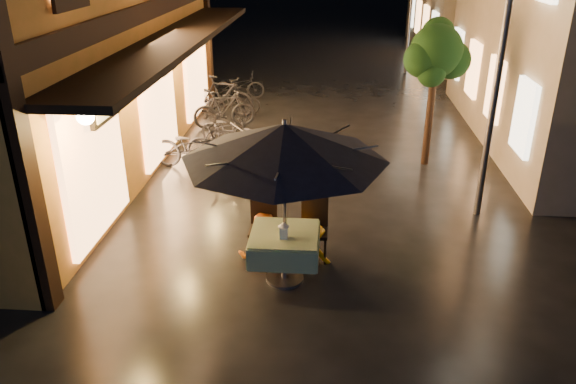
# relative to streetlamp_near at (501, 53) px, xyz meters

# --- Properties ---
(ground) EXTENTS (90.00, 90.00, 0.00)m
(ground) POSITION_rel_streetlamp_near_xyz_m (-3.00, -2.00, -2.92)
(ground) COLOR black
(ground) RESTS_ON ground
(street_tree) EXTENTS (1.43, 1.20, 3.15)m
(street_tree) POSITION_rel_streetlamp_near_xyz_m (-0.59, 2.51, -0.50)
(street_tree) COLOR black
(street_tree) RESTS_ON ground
(streetlamp_near) EXTENTS (0.36, 0.36, 4.23)m
(streetlamp_near) POSITION_rel_streetlamp_near_xyz_m (0.00, 0.00, 0.00)
(streetlamp_near) COLOR #59595E
(streetlamp_near) RESTS_ON ground
(cafe_table) EXTENTS (0.99, 0.99, 0.78)m
(cafe_table) POSITION_rel_streetlamp_near_xyz_m (-3.34, -2.46, -2.33)
(cafe_table) COLOR #59595E
(cafe_table) RESTS_ON ground
(patio_umbrella) EXTENTS (2.83, 2.83, 2.46)m
(patio_umbrella) POSITION_rel_streetlamp_near_xyz_m (-3.34, -2.46, -0.77)
(patio_umbrella) COLOR #59595E
(patio_umbrella) RESTS_ON ground
(cafe_chair_left) EXTENTS (0.42, 0.42, 0.97)m
(cafe_chair_left) POSITION_rel_streetlamp_near_xyz_m (-3.74, -1.72, -2.38)
(cafe_chair_left) COLOR black
(cafe_chair_left) RESTS_ON ground
(cafe_chair_right) EXTENTS (0.42, 0.42, 0.97)m
(cafe_chair_right) POSITION_rel_streetlamp_near_xyz_m (-2.94, -1.72, -2.38)
(cafe_chair_right) COLOR black
(cafe_chair_right) RESTS_ON ground
(table_lantern) EXTENTS (0.16, 0.16, 0.25)m
(table_lantern) POSITION_rel_streetlamp_near_xyz_m (-3.34, -2.61, -2.00)
(table_lantern) COLOR white
(table_lantern) RESTS_ON cafe_table
(person_orange) EXTENTS (0.80, 0.66, 1.52)m
(person_orange) POSITION_rel_streetlamp_near_xyz_m (-3.76, -1.87, -2.16)
(person_orange) COLOR orange
(person_orange) RESTS_ON ground
(person_yellow) EXTENTS (0.89, 0.52, 1.36)m
(person_yellow) POSITION_rel_streetlamp_near_xyz_m (-3.01, -1.90, -2.24)
(person_yellow) COLOR #FF9F00
(person_yellow) RESTS_ON ground
(bicycle_0) EXTENTS (1.93, 0.91, 0.97)m
(bicycle_0) POSITION_rel_streetlamp_near_xyz_m (-5.69, 1.78, -2.43)
(bicycle_0) COLOR black
(bicycle_0) RESTS_ON ground
(bicycle_1) EXTENTS (1.56, 0.57, 0.92)m
(bicycle_1) POSITION_rel_streetlamp_near_xyz_m (-5.17, 2.22, -2.46)
(bicycle_1) COLOR black
(bicycle_1) RESTS_ON ground
(bicycle_2) EXTENTS (1.69, 1.12, 0.84)m
(bicycle_2) POSITION_rel_streetlamp_near_xyz_m (-5.17, 3.30, -2.50)
(bicycle_2) COLOR #222228
(bicycle_2) RESTS_ON ground
(bicycle_3) EXTENTS (1.71, 1.00, 0.99)m
(bicycle_3) POSITION_rel_streetlamp_near_xyz_m (-5.57, 4.78, -2.42)
(bicycle_3) COLOR #212227
(bicycle_3) RESTS_ON ground
(bicycle_4) EXTENTS (1.56, 0.64, 0.80)m
(bicycle_4) POSITION_rel_streetlamp_near_xyz_m (-5.52, 5.99, -2.52)
(bicycle_4) COLOR black
(bicycle_4) RESTS_ON ground
(bicycle_5) EXTENTS (1.92, 0.94, 1.11)m
(bicycle_5) POSITION_rel_streetlamp_near_xyz_m (-5.81, 5.96, -2.36)
(bicycle_5) COLOR black
(bicycle_5) RESTS_ON ground
(bicycle_6) EXTENTS (1.60, 0.64, 0.82)m
(bicycle_6) POSITION_rel_streetlamp_near_xyz_m (-5.65, 7.83, -2.51)
(bicycle_6) COLOR black
(bicycle_6) RESTS_ON ground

